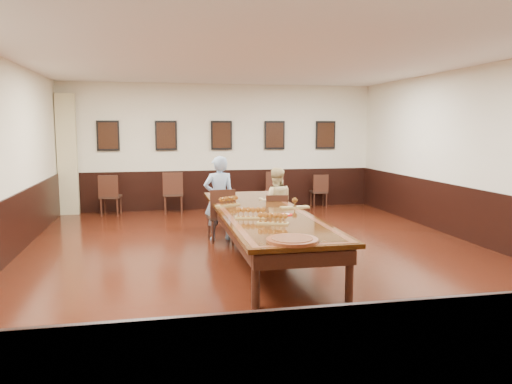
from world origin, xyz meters
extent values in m
cube|color=black|center=(0.00, 0.00, -0.01)|extent=(8.00, 10.00, 0.02)
cube|color=white|center=(0.00, 0.00, 3.21)|extent=(8.00, 10.00, 0.02)
cube|color=beige|center=(0.00, 5.01, 1.60)|extent=(8.00, 0.02, 3.20)
cube|color=beige|center=(0.00, -5.01, 1.60)|extent=(8.00, 0.02, 3.20)
cube|color=beige|center=(4.01, 0.00, 1.60)|extent=(0.02, 10.00, 3.20)
imported|color=#487CB5|center=(-0.53, 1.33, 0.79)|extent=(0.61, 0.43, 1.58)
imported|color=#DCC689|center=(0.53, 1.24, 0.68)|extent=(0.75, 0.62, 1.36)
cube|color=#EA4E97|center=(0.60, 0.24, 0.76)|extent=(0.07, 0.14, 0.01)
cube|color=#C5BC87|center=(-3.75, 4.82, 1.45)|extent=(0.45, 0.18, 2.90)
cube|color=black|center=(0.00, 4.98, 0.50)|extent=(7.98, 0.04, 1.00)
cube|color=black|center=(0.00, -4.98, 0.50)|extent=(7.98, 0.04, 1.00)
cube|color=black|center=(3.98, 0.00, 0.50)|extent=(0.04, 9.98, 1.00)
cube|color=black|center=(0.00, 0.00, 0.72)|extent=(1.40, 5.00, 0.06)
cube|color=brown|center=(0.00, 0.00, 0.75)|extent=(1.28, 4.88, 0.00)
cube|color=black|center=(0.00, 0.00, 0.75)|extent=(1.10, 4.70, 0.00)
cube|color=black|center=(0.00, 0.00, 0.57)|extent=(1.25, 4.85, 0.18)
cylinder|color=black|center=(-0.58, -2.32, 0.34)|extent=(0.10, 0.10, 0.69)
cylinder|color=black|center=(0.58, -2.32, 0.34)|extent=(0.10, 0.10, 0.69)
cylinder|color=black|center=(-0.58, 2.32, 0.34)|extent=(0.10, 0.10, 0.69)
cylinder|color=black|center=(0.58, 2.32, 0.34)|extent=(0.10, 0.10, 0.69)
cube|color=black|center=(-2.80, 4.94, 1.90)|extent=(0.54, 0.03, 0.74)
cube|color=black|center=(-2.80, 4.92, 1.90)|extent=(0.46, 0.01, 0.64)
cube|color=black|center=(-1.40, 4.94, 1.90)|extent=(0.54, 0.03, 0.74)
cube|color=black|center=(-1.40, 4.92, 1.90)|extent=(0.46, 0.01, 0.64)
cube|color=black|center=(0.00, 4.94, 1.90)|extent=(0.54, 0.03, 0.74)
cube|color=black|center=(0.00, 4.92, 1.90)|extent=(0.46, 0.01, 0.64)
cube|color=black|center=(1.40, 4.94, 1.90)|extent=(0.54, 0.03, 0.74)
cube|color=black|center=(1.40, 4.92, 1.90)|extent=(0.46, 0.01, 0.64)
cube|color=black|center=(2.80, 4.94, 1.90)|extent=(0.54, 0.03, 0.74)
cube|color=black|center=(2.80, 4.92, 1.90)|extent=(0.46, 0.01, 0.64)
cube|color=olive|center=(-0.47, 0.64, 0.76)|extent=(0.46, 0.35, 0.03)
cube|color=olive|center=(0.60, 0.17, 0.77)|extent=(0.50, 0.18, 0.03)
cube|color=olive|center=(-0.31, -0.62, 0.77)|extent=(0.49, 0.23, 0.03)
cube|color=olive|center=(-0.09, -1.11, 0.76)|extent=(0.46, 0.30, 0.03)
cylinder|color=red|center=(0.28, -0.45, 0.76)|extent=(0.20, 0.20, 0.02)
cylinder|color=silver|center=(0.28, -0.45, 0.77)|extent=(0.11, 0.11, 0.01)
cylinder|color=#592411|center=(-0.11, -2.23, 0.77)|extent=(0.78, 0.78, 0.04)
cylinder|color=brown|center=(-0.11, -2.23, 0.80)|extent=(0.62, 0.62, 0.01)
camera|label=1|loc=(-1.69, -7.82, 2.11)|focal=35.00mm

